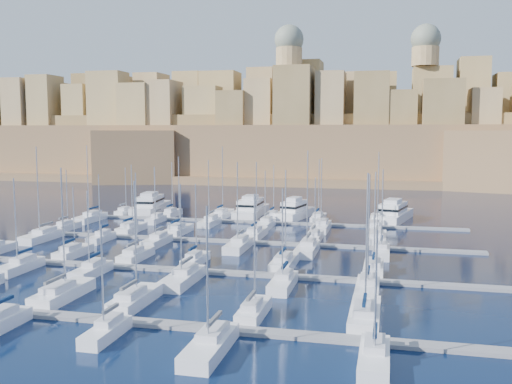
% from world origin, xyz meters
% --- Properties ---
extents(ground, '(600.00, 600.00, 0.00)m').
position_xyz_m(ground, '(0.00, 0.00, 0.00)').
color(ground, black).
rests_on(ground, ground).
extents(pontoon_near, '(84.00, 2.00, 0.40)m').
position_xyz_m(pontoon_near, '(0.00, -34.00, 0.20)').
color(pontoon_near, slate).
rests_on(pontoon_near, ground).
extents(pontoon_mid_near, '(84.00, 2.00, 0.40)m').
position_xyz_m(pontoon_mid_near, '(0.00, -12.00, 0.20)').
color(pontoon_mid_near, slate).
rests_on(pontoon_mid_near, ground).
extents(pontoon_mid_far, '(84.00, 2.00, 0.40)m').
position_xyz_m(pontoon_mid_far, '(0.00, 10.00, 0.20)').
color(pontoon_mid_far, slate).
rests_on(pontoon_mid_far, ground).
extents(pontoon_far, '(84.00, 2.00, 0.40)m').
position_xyz_m(pontoon_far, '(0.00, 32.00, 0.20)').
color(pontoon_far, slate).
rests_on(pontoon_far, ground).
extents(sailboat_2, '(3.05, 10.18, 15.99)m').
position_xyz_m(sailboat_2, '(-11.45, -28.03, 0.77)').
color(sailboat_2, white).
rests_on(sailboat_2, ground).
extents(sailboat_3, '(2.92, 9.73, 14.65)m').
position_xyz_m(sailboat_3, '(-2.05, -28.25, 0.75)').
color(sailboat_3, white).
rests_on(sailboat_3, ground).
extents(sailboat_4, '(2.41, 8.02, 13.66)m').
position_xyz_m(sailboat_4, '(12.25, -29.09, 0.74)').
color(sailboat_4, white).
rests_on(sailboat_4, ground).
extents(sailboat_5, '(3.09, 10.30, 15.99)m').
position_xyz_m(sailboat_5, '(23.99, -27.97, 0.77)').
color(sailboat_5, white).
rests_on(sailboat_5, ground).
extents(sailboat_9, '(2.16, 7.21, 11.51)m').
position_xyz_m(sailboat_9, '(-0.16, -38.51, 0.71)').
color(sailboat_9, white).
rests_on(sailboat_9, ground).
extents(sailboat_10, '(2.92, 9.73, 13.82)m').
position_xyz_m(sailboat_10, '(10.77, -39.75, 0.75)').
color(sailboat_10, white).
rests_on(sailboat_10, ground).
extents(sailboat_11, '(2.55, 8.51, 12.21)m').
position_xyz_m(sailboat_11, '(25.28, -39.14, 0.72)').
color(sailboat_11, white).
rests_on(sailboat_11, ground).
extents(sailboat_13, '(2.58, 8.58, 11.44)m').
position_xyz_m(sailboat_13, '(-22.77, -6.82, 0.72)').
color(sailboat_13, white).
rests_on(sailboat_13, ground).
extents(sailboat_14, '(2.64, 8.80, 13.84)m').
position_xyz_m(sailboat_14, '(-12.01, -6.71, 0.74)').
color(sailboat_14, white).
rests_on(sailboat_14, ground).
extents(sailboat_15, '(2.27, 7.56, 12.39)m').
position_xyz_m(sailboat_15, '(-2.02, -7.32, 0.72)').
color(sailboat_15, white).
rests_on(sailboat_15, ground).
extents(sailboat_16, '(2.96, 9.88, 14.63)m').
position_xyz_m(sailboat_16, '(11.41, -6.18, 0.76)').
color(sailboat_16, white).
rests_on(sailboat_16, ground).
extents(sailboat_17, '(2.68, 8.94, 14.60)m').
position_xyz_m(sailboat_17, '(24.28, -6.64, 0.75)').
color(sailboat_17, white).
rests_on(sailboat_17, ground).
extents(sailboat_19, '(2.61, 8.69, 13.71)m').
position_xyz_m(sailboat_19, '(-24.96, -17.23, 0.74)').
color(sailboat_19, white).
rests_on(sailboat_19, ground).
extents(sailboat_20, '(2.49, 8.30, 12.19)m').
position_xyz_m(sailboat_20, '(-13.80, -17.04, 0.72)').
color(sailboat_20, white).
rests_on(sailboat_20, ground).
extents(sailboat_21, '(3.05, 10.16, 13.52)m').
position_xyz_m(sailboat_21, '(0.04, -17.96, 0.75)').
color(sailboat_21, white).
rests_on(sailboat_21, ground).
extents(sailboat_22, '(2.61, 8.68, 13.17)m').
position_xyz_m(sailboat_22, '(13.26, -17.23, 0.73)').
color(sailboat_22, white).
rests_on(sailboat_22, ground).
extents(sailboat_23, '(2.78, 9.26, 15.14)m').
position_xyz_m(sailboat_23, '(23.86, -17.51, 0.75)').
color(sailboat_23, white).
rests_on(sailboat_23, ground).
extents(sailboat_24, '(2.30, 7.66, 12.46)m').
position_xyz_m(sailboat_24, '(-37.18, 14.73, 0.72)').
color(sailboat_24, white).
rests_on(sailboat_24, ground).
extents(sailboat_25, '(2.75, 9.17, 13.61)m').
position_xyz_m(sailboat_25, '(-23.36, 15.47, 0.74)').
color(sailboat_25, white).
rests_on(sailboat_25, ground).
extents(sailboat_26, '(2.88, 9.60, 15.32)m').
position_xyz_m(sailboat_26, '(-13.55, 15.68, 0.76)').
color(sailboat_26, white).
rests_on(sailboat_26, ground).
extents(sailboat_27, '(2.84, 9.48, 14.45)m').
position_xyz_m(sailboat_27, '(1.89, 15.62, 0.75)').
color(sailboat_27, white).
rests_on(sailboat_27, ground).
extents(sailboat_28, '(2.49, 8.30, 11.84)m').
position_xyz_m(sailboat_28, '(13.06, 15.04, 0.72)').
color(sailboat_28, white).
rests_on(sailboat_28, ground).
extents(sailboat_29, '(3.19, 10.63, 15.72)m').
position_xyz_m(sailboat_29, '(24.23, 16.19, 0.77)').
color(sailboat_29, white).
rests_on(sailboat_29, ground).
extents(sailboat_30, '(3.15, 10.50, 17.43)m').
position_xyz_m(sailboat_30, '(-35.56, 3.88, 0.78)').
color(sailboat_30, white).
rests_on(sailboat_30, ground).
extents(sailboat_31, '(2.22, 7.41, 12.55)m').
position_xyz_m(sailboat_31, '(-24.39, 5.39, 0.72)').
color(sailboat_31, white).
rests_on(sailboat_31, ground).
extents(sailboat_32, '(2.62, 8.73, 14.11)m').
position_xyz_m(sailboat_32, '(-13.34, 4.75, 0.74)').
color(sailboat_32, white).
rests_on(sailboat_32, ground).
extents(sailboat_33, '(2.93, 9.76, 15.16)m').
position_xyz_m(sailboat_33, '(1.61, 4.24, 0.76)').
color(sailboat_33, white).
rests_on(sailboat_33, ground).
extents(sailboat_34, '(3.04, 10.12, 17.14)m').
position_xyz_m(sailboat_34, '(13.34, 4.06, 0.78)').
color(sailboat_34, white).
rests_on(sailboat_34, ground).
extents(sailboat_35, '(2.57, 8.57, 14.26)m').
position_xyz_m(sailboat_35, '(25.15, 4.82, 0.74)').
color(sailboat_35, white).
rests_on(sailboat_35, ground).
extents(sailboat_36, '(2.27, 7.58, 11.58)m').
position_xyz_m(sailboat_36, '(-35.07, 36.69, 0.71)').
color(sailboat_36, white).
rests_on(sailboat_36, ground).
extents(sailboat_37, '(2.42, 8.07, 13.01)m').
position_xyz_m(sailboat_37, '(-23.39, 36.93, 0.73)').
color(sailboat_37, white).
rests_on(sailboat_37, ground).
extents(sailboat_38, '(3.01, 10.04, 16.65)m').
position_xyz_m(sailboat_38, '(-11.38, 37.90, 0.77)').
color(sailboat_38, white).
rests_on(sailboat_38, ground).
extents(sailboat_39, '(2.62, 8.74, 12.58)m').
position_xyz_m(sailboat_39, '(0.81, 37.26, 0.73)').
color(sailboat_39, white).
rests_on(sailboat_39, ground).
extents(sailboat_40, '(2.66, 8.87, 14.03)m').
position_xyz_m(sailboat_40, '(11.00, 37.32, 0.74)').
color(sailboat_40, white).
rests_on(sailboat_40, ground).
extents(sailboat_41, '(3.04, 10.13, 15.71)m').
position_xyz_m(sailboat_41, '(23.77, 37.94, 0.77)').
color(sailboat_41, white).
rests_on(sailboat_41, ground).
extents(sailboat_42, '(3.11, 10.38, 17.09)m').
position_xyz_m(sailboat_42, '(-38.18, 25.93, 0.78)').
color(sailboat_42, white).
rests_on(sailboat_42, ground).
extents(sailboat_43, '(2.16, 7.20, 12.20)m').
position_xyz_m(sailboat_43, '(-23.28, 27.50, 0.72)').
color(sailboat_43, white).
rests_on(sailboat_43, ground).
extents(sailboat_44, '(2.68, 8.92, 14.18)m').
position_xyz_m(sailboat_44, '(-10.71, 26.65, 0.74)').
color(sailboat_44, white).
rests_on(sailboat_44, ground).
extents(sailboat_45, '(2.66, 8.86, 12.18)m').
position_xyz_m(sailboat_45, '(1.41, 26.68, 0.73)').
color(sailboat_45, white).
rests_on(sailboat_45, ground).
extents(sailboat_46, '(3.10, 10.35, 14.86)m').
position_xyz_m(sailboat_46, '(13.01, 25.95, 0.76)').
color(sailboat_46, white).
rests_on(sailboat_46, ground).
extents(sailboat_47, '(2.60, 8.68, 11.98)m').
position_xyz_m(sailboat_47, '(23.44, 26.77, 0.72)').
color(sailboat_47, white).
rests_on(sailboat_47, ground).
extents(motor_yacht_a, '(7.32, 18.32, 5.25)m').
position_xyz_m(motor_yacht_a, '(-31.00, 42.07, 1.73)').
color(motor_yacht_a, white).
rests_on(motor_yacht_a, ground).
extents(motor_yacht_b, '(5.10, 16.97, 5.25)m').
position_xyz_m(motor_yacht_b, '(-5.41, 41.65, 1.73)').
color(motor_yacht_b, white).
rests_on(motor_yacht_b, ground).
extents(motor_yacht_c, '(7.09, 14.70, 5.25)m').
position_xyz_m(motor_yacht_c, '(5.25, 40.29, 1.73)').
color(motor_yacht_c, white).
rests_on(motor_yacht_c, ground).
extents(motor_yacht_d, '(9.09, 18.12, 5.25)m').
position_xyz_m(motor_yacht_d, '(27.13, 41.86, 1.73)').
color(motor_yacht_d, white).
rests_on(motor_yacht_d, ground).
extents(fortified_city, '(460.00, 108.95, 59.52)m').
position_xyz_m(fortified_city, '(-0.19, 155.26, 14.74)').
color(fortified_city, brown).
rests_on(fortified_city, ground).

